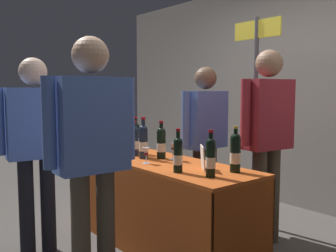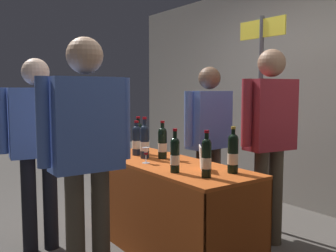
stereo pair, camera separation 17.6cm
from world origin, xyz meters
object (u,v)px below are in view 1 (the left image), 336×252
at_px(tasting_table, 168,191).
at_px(vendor_presenter, 205,132).
at_px(booth_signpost, 255,98).
at_px(wine_glass_mid, 173,148).
at_px(featured_wine_bottle, 135,137).
at_px(taster_foreground_right, 35,138).
at_px(wine_glass_near_vendor, 146,152).
at_px(display_bottle_0, 161,142).

relative_size(tasting_table, vendor_presenter, 1.05).
bearing_deg(booth_signpost, tasting_table, -92.09).
bearing_deg(booth_signpost, wine_glass_mid, -96.68).
distance_m(featured_wine_bottle, taster_foreground_right, 0.91).
relative_size(tasting_table, wine_glass_mid, 11.58).
xyz_separation_m(wine_glass_near_vendor, booth_signpost, (0.12, 1.22, 0.43)).
height_order(tasting_table, featured_wine_bottle, featured_wine_bottle).
bearing_deg(vendor_presenter, booth_signpost, 142.24).
distance_m(display_bottle_0, wine_glass_mid, 0.12).
bearing_deg(booth_signpost, wine_glass_near_vendor, -95.56).
relative_size(tasting_table, featured_wine_bottle, 4.75).
height_order(wine_glass_mid, booth_signpost, booth_signpost).
bearing_deg(tasting_table, wine_glass_near_vendor, -116.29).
distance_m(tasting_table, featured_wine_bottle, 0.67).
bearing_deg(featured_wine_bottle, booth_signpost, 59.92).
bearing_deg(wine_glass_mid, booth_signpost, 83.32).
distance_m(wine_glass_near_vendor, taster_foreground_right, 0.90).
relative_size(featured_wine_bottle, wine_glass_near_vendor, 2.67).
bearing_deg(wine_glass_near_vendor, vendor_presenter, 101.04).
height_order(wine_glass_near_vendor, booth_signpost, booth_signpost).
xyz_separation_m(tasting_table, wine_glass_near_vendor, (-0.08, -0.16, 0.33)).
distance_m(wine_glass_near_vendor, vendor_presenter, 0.84).
height_order(featured_wine_bottle, wine_glass_mid, featured_wine_bottle).
xyz_separation_m(display_bottle_0, wine_glass_near_vendor, (0.10, -0.23, -0.05)).
bearing_deg(wine_glass_near_vendor, featured_wine_bottle, 155.82).
relative_size(featured_wine_bottle, booth_signpost, 0.17).
bearing_deg(vendor_presenter, taster_foreground_right, -17.59).
bearing_deg(display_bottle_0, vendor_presenter, 96.16).
bearing_deg(tasting_table, taster_foreground_right, -126.18).
distance_m(wine_glass_mid, booth_signpost, 1.04).
relative_size(wine_glass_near_vendor, vendor_presenter, 0.08).
bearing_deg(taster_foreground_right, wine_glass_near_vendor, -30.23).
bearing_deg(display_bottle_0, tasting_table, -20.78).
bearing_deg(taster_foreground_right, display_bottle_0, -18.07).
xyz_separation_m(wine_glass_mid, vendor_presenter, (-0.17, 0.54, 0.08)).
xyz_separation_m(featured_wine_bottle, wine_glass_near_vendor, (0.47, -0.21, -0.06)).
relative_size(tasting_table, taster_foreground_right, 1.03).
bearing_deg(booth_signpost, featured_wine_bottle, -120.08).
bearing_deg(wine_glass_mid, vendor_presenter, 107.20).
bearing_deg(featured_wine_bottle, wine_glass_mid, 7.88).
distance_m(display_bottle_0, taster_foreground_right, 1.03).
height_order(tasting_table, wine_glass_mid, wine_glass_mid).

